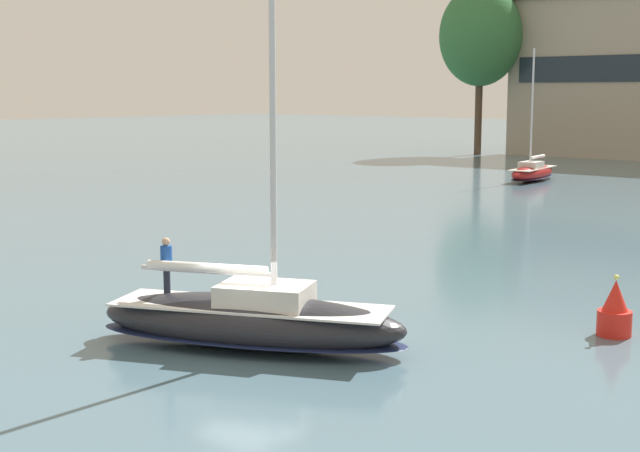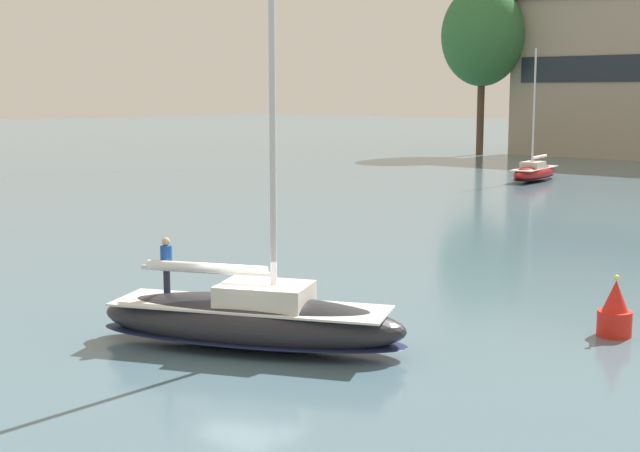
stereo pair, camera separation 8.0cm
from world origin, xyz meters
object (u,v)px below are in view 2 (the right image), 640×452
object	(u,v)px
tree_shore_center	(483,36)
sailboat_moored_near_marina	(534,172)
sailboat_main	(251,318)
channel_buoy	(615,312)

from	to	relation	value
tree_shore_center	sailboat_moored_near_marina	world-z (taller)	tree_shore_center
sailboat_main	channel_buoy	distance (m)	10.71
sailboat_main	sailboat_moored_near_marina	size ratio (longest dim) A/B	1.17
tree_shore_center	sailboat_main	size ratio (longest dim) A/B	1.55
channel_buoy	sailboat_main	bearing A→B (deg)	-132.52
tree_shore_center	channel_buoy	size ratio (longest dim) A/B	10.46
tree_shore_center	sailboat_moored_near_marina	distance (m)	33.58
sailboat_main	sailboat_moored_near_marina	xyz separation A→B (m)	(-16.67, 48.73, -0.13)
sailboat_main	channel_buoy	bearing A→B (deg)	47.48
sailboat_moored_near_marina	channel_buoy	distance (m)	47.32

